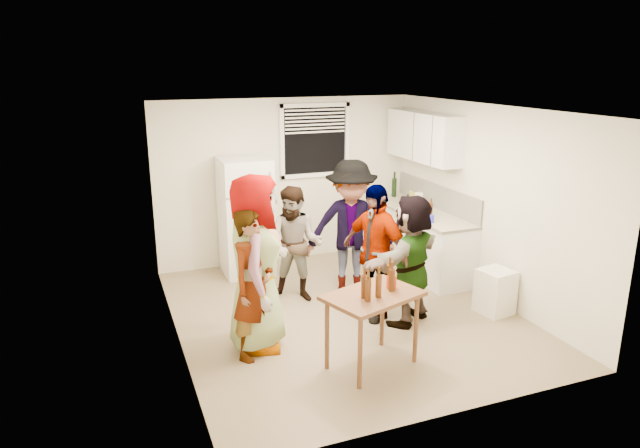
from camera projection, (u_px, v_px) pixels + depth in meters
name	position (u px, v px, depth m)	size (l,w,h in m)	color
room	(344.00, 314.00, 7.05)	(4.00, 4.50, 2.50)	silver
window	(315.00, 141.00, 8.68)	(1.12, 0.10, 1.06)	white
refrigerator	(246.00, 217.00, 8.24)	(0.70, 0.70, 1.70)	white
counter_lower	(418.00, 240.00, 8.55)	(0.60, 2.20, 0.86)	white
countertop	(419.00, 211.00, 8.43)	(0.64, 2.22, 0.04)	beige
backsplash	(437.00, 196.00, 8.48)	(0.03, 2.20, 0.36)	#AFACA1
upper_cabinets	(424.00, 136.00, 8.36)	(0.34, 1.60, 0.70)	white
kettle	(407.00, 206.00, 8.65)	(0.23, 0.19, 0.19)	silver
paper_towel	(418.00, 210.00, 8.42)	(0.12, 0.12, 0.26)	white
wine_bottle	(394.00, 197.00, 9.24)	(0.08, 0.08, 0.30)	black
beer_bottle_counter	(430.00, 218.00, 7.98)	(0.05, 0.05, 0.21)	#47230C
blue_cup	(431.00, 223.00, 7.74)	(0.08, 0.08, 0.11)	#242DCF
picture_frame	(413.00, 196.00, 9.01)	(0.02, 0.16, 0.14)	#DECF49
trash_bin	(495.00, 294.00, 7.03)	(0.38, 0.38, 0.56)	white
serving_table	(371.00, 365.00, 5.87)	(0.94, 0.62, 0.79)	brown
beer_bottle_table	(389.00, 287.00, 5.82)	(0.06, 0.06, 0.24)	#47230C
red_cup	(391.00, 288.00, 5.80)	(0.10, 0.10, 0.13)	#AD2308
guest_grey	(258.00, 345.00, 6.27)	(0.94, 1.92, 0.61)	gray
guest_stripe	(255.00, 354.00, 6.08)	(0.58, 1.60, 0.38)	#141933
guest_back_left	(296.00, 299.00, 7.50)	(0.73, 1.51, 0.57)	#4F3626
guest_back_right	(350.00, 292.00, 7.72)	(1.17, 1.81, 0.67)	#3C3C41
guest_black	(373.00, 316.00, 7.00)	(0.97, 1.66, 0.40)	black
guest_orange	(408.00, 321.00, 6.87)	(1.45, 1.56, 0.46)	#C45B38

